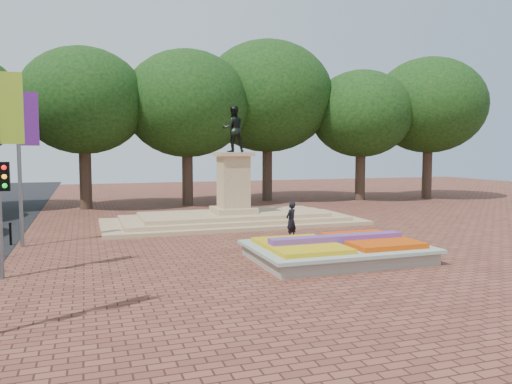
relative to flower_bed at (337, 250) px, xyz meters
The scene contains 6 objects.
ground 2.28m from the flower_bed, 117.19° to the left, with size 90.00×90.00×0.00m, color brown.
flower_bed is the anchor object (origin of this frame).
monument 10.07m from the flower_bed, 95.87° to the left, with size 14.00×6.00×6.40m.
tree_row_back 21.01m from the flower_bed, 86.26° to the left, with size 44.80×8.80×10.43m.
banner_poles 11.66m from the flower_bed, behind, with size 0.88×11.17×7.00m.
pedestrian 4.57m from the flower_bed, 88.90° to the left, with size 0.62×0.41×1.70m, color black.
Camera 1 is at (-7.65, -18.07, 4.00)m, focal length 35.00 mm.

